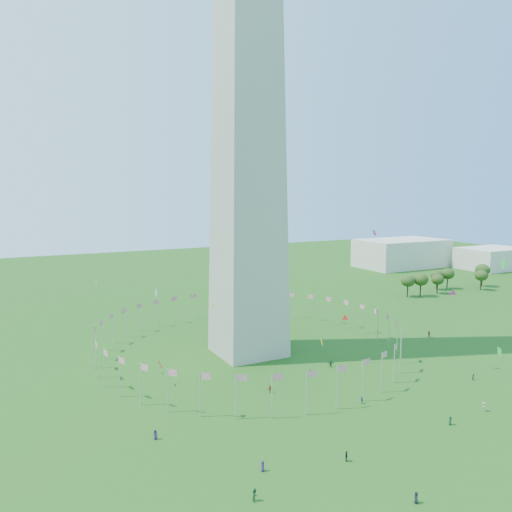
# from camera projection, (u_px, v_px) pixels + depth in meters

# --- Properties ---
(ground) EXTENTS (600.00, 600.00, 0.00)m
(ground) POSITION_uv_depth(u_px,v_px,m) (369.00, 430.00, 91.84)
(ground) COLOR #184710
(ground) RESTS_ON ground
(washington_monument) EXTENTS (16.80, 16.80, 169.00)m
(washington_monument) POSITION_uv_depth(u_px,v_px,m) (248.00, 27.00, 125.07)
(washington_monument) COLOR #ABA698
(washington_monument) RESTS_ON ground
(flag_ring) EXTENTS (80.24, 80.24, 9.00)m
(flag_ring) POSITION_uv_depth(u_px,v_px,m) (248.00, 337.00, 135.28)
(flag_ring) COLOR silver
(flag_ring) RESTS_ON ground
(gov_building_east_a) EXTENTS (50.00, 30.00, 16.00)m
(gov_building_east_a) POSITION_uv_depth(u_px,v_px,m) (401.00, 253.00, 291.42)
(gov_building_east_a) COLOR beige
(gov_building_east_a) RESTS_ON ground
(gov_building_east_b) EXTENTS (35.00, 25.00, 12.00)m
(gov_building_east_b) POSITION_uv_depth(u_px,v_px,m) (492.00, 258.00, 283.55)
(gov_building_east_b) COLOR beige
(gov_building_east_b) RESTS_ON ground
(crowd) EXTENTS (94.83, 67.59, 1.95)m
(crowd) POSITION_uv_depth(u_px,v_px,m) (387.00, 397.00, 104.44)
(crowd) COLOR slate
(crowd) RESTS_ON ground
(kites_aloft) EXTENTS (83.75, 65.51, 33.36)m
(kites_aloft) POSITION_uv_depth(u_px,v_px,m) (340.00, 306.00, 112.65)
(kites_aloft) COLOR #CC2699
(kites_aloft) RESTS_ON ground
(tree_line_east) EXTENTS (53.37, 15.08, 10.32)m
(tree_line_east) POSITION_uv_depth(u_px,v_px,m) (447.00, 281.00, 219.05)
(tree_line_east) COLOR #32511B
(tree_line_east) RESTS_ON ground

